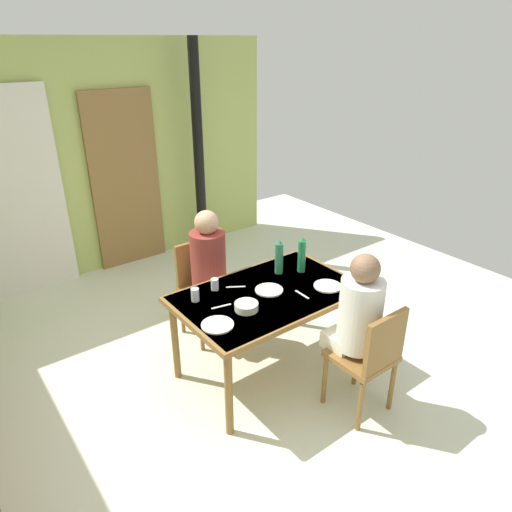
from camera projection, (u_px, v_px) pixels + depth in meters
ground_plane at (232, 397)px, 3.53m from camera, size 7.24×7.24×0.00m
wall_back at (83, 163)px, 5.00m from camera, size 4.66×0.10×2.51m
door_wooden at (126, 181)px, 5.28m from camera, size 0.80×0.05×2.00m
stove_pipe_column at (199, 153)px, 5.42m from camera, size 0.12×0.12×2.51m
curtain_panel at (17, 196)px, 4.61m from camera, size 0.90×0.03×2.11m
dining_table at (268, 301)px, 3.54m from camera, size 1.39×0.88×0.73m
chair_near_diner at (370, 355)px, 3.19m from camera, size 0.40×0.40×0.87m
chair_far_diner at (202, 284)px, 4.12m from camera, size 0.40×0.40×0.87m
person_near_diner at (359, 312)px, 3.17m from camera, size 0.30×0.37×0.77m
person_far_diner at (209, 260)px, 3.90m from camera, size 0.30×0.37×0.77m
water_bottle_green_near at (302, 255)px, 3.77m from camera, size 0.07×0.07×0.31m
water_bottle_green_far at (279, 257)px, 3.75m from camera, size 0.07×0.07×0.30m
serving_bowl_center at (246, 306)px, 3.28m from camera, size 0.17×0.17×0.05m
dinner_plate_near_left at (328, 286)px, 3.59m from camera, size 0.22×0.22×0.01m
dinner_plate_near_right at (269, 290)px, 3.53m from camera, size 0.21×0.21×0.01m
dinner_plate_far_center at (217, 325)px, 3.11m from camera, size 0.22×0.22×0.01m
drinking_glass_by_near_diner at (195, 295)px, 3.38m from camera, size 0.06×0.06×0.10m
drinking_glass_by_far_diner at (215, 284)px, 3.53m from camera, size 0.06×0.06×0.09m
cutlery_knife_near at (221, 306)px, 3.33m from camera, size 0.15×0.05×0.00m
cutlery_fork_near at (236, 287)px, 3.59m from camera, size 0.14×0.09×0.00m
cutlery_knife_far at (302, 295)px, 3.48m from camera, size 0.02×0.15×0.00m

